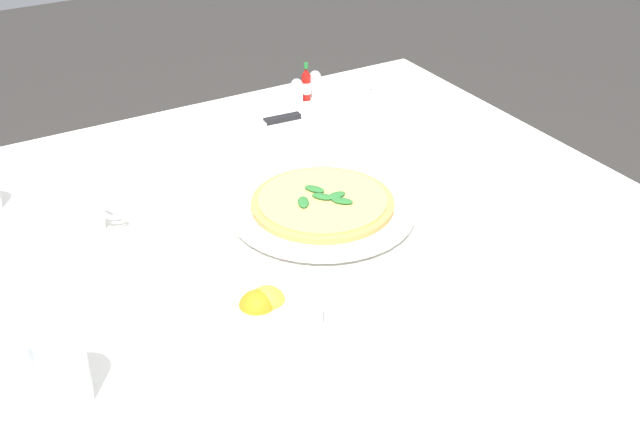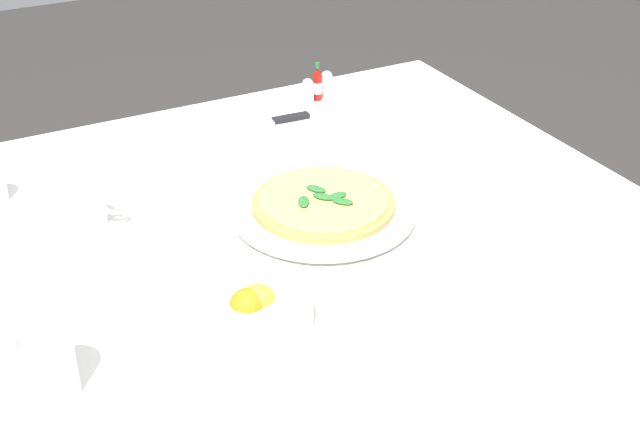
# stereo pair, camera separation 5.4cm
# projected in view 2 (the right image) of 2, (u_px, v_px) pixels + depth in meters

# --- Properties ---
(dining_table) EXTENTS (1.14, 1.14, 0.75)m
(dining_table) POSITION_uv_depth(u_px,v_px,m) (317.00, 299.00, 1.37)
(dining_table) COLOR white
(dining_table) RESTS_ON ground_plane
(pizza_plate) EXTENTS (0.30, 0.30, 0.02)m
(pizza_plate) POSITION_uv_depth(u_px,v_px,m) (323.00, 210.00, 1.35)
(pizza_plate) COLOR white
(pizza_plate) RESTS_ON dining_table
(pizza) EXTENTS (0.23, 0.23, 0.02)m
(pizza) POSITION_uv_depth(u_px,v_px,m) (323.00, 202.00, 1.34)
(pizza) COLOR tan
(pizza) RESTS_ON pizza_plate
(coffee_cup_right_edge) EXTENTS (0.13, 0.13, 0.06)m
(coffee_cup_right_edge) POSITION_uv_depth(u_px,v_px,m) (401.00, 91.00, 1.72)
(coffee_cup_right_edge) COLOR white
(coffee_cup_right_edge) RESTS_ON dining_table
(coffee_cup_back_corner) EXTENTS (0.13, 0.13, 0.07)m
(coffee_cup_back_corner) POSITION_uv_depth(u_px,v_px,m) (82.00, 210.00, 1.30)
(coffee_cup_back_corner) COLOR white
(coffee_cup_back_corner) RESTS_ON dining_table
(water_glass_near_left) EXTENTS (0.07, 0.07, 0.11)m
(water_glass_near_left) POSITION_uv_depth(u_px,v_px,m) (48.00, 363.00, 0.97)
(water_glass_near_left) COLOR white
(water_glass_near_left) RESTS_ON dining_table
(napkin_folded) EXTENTS (0.23, 0.15, 0.02)m
(napkin_folded) POSITION_uv_depth(u_px,v_px,m) (269.00, 129.00, 1.61)
(napkin_folded) COLOR white
(napkin_folded) RESTS_ON dining_table
(dinner_knife) EXTENTS (0.20, 0.03, 0.01)m
(dinner_knife) POSITION_uv_depth(u_px,v_px,m) (267.00, 123.00, 1.60)
(dinner_knife) COLOR silver
(dinner_knife) RESTS_ON napkin_folded
(citrus_bowl) EXTENTS (0.15, 0.15, 0.06)m
(citrus_bowl) POSITION_uv_depth(u_px,v_px,m) (256.00, 311.00, 1.09)
(citrus_bowl) COLOR white
(citrus_bowl) RESTS_ON dining_table
(hot_sauce_bottle) EXTENTS (0.02, 0.02, 0.08)m
(hot_sauce_bottle) POSITION_uv_depth(u_px,v_px,m) (317.00, 84.00, 1.74)
(hot_sauce_bottle) COLOR #B7140F
(hot_sauce_bottle) RESTS_ON dining_table
(salt_shaker) EXTENTS (0.03, 0.03, 0.06)m
(salt_shaker) POSITION_uv_depth(u_px,v_px,m) (308.00, 92.00, 1.73)
(salt_shaker) COLOR white
(salt_shaker) RESTS_ON dining_table
(pepper_shaker) EXTENTS (0.03, 0.03, 0.06)m
(pepper_shaker) POSITION_uv_depth(u_px,v_px,m) (327.00, 85.00, 1.77)
(pepper_shaker) COLOR white
(pepper_shaker) RESTS_ON dining_table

